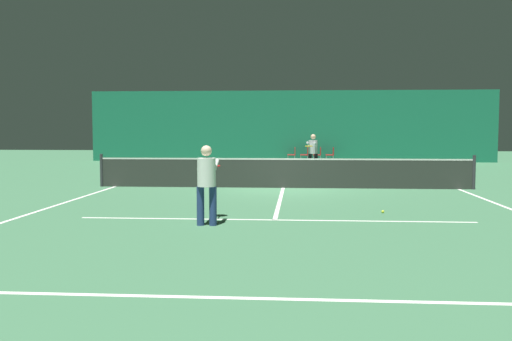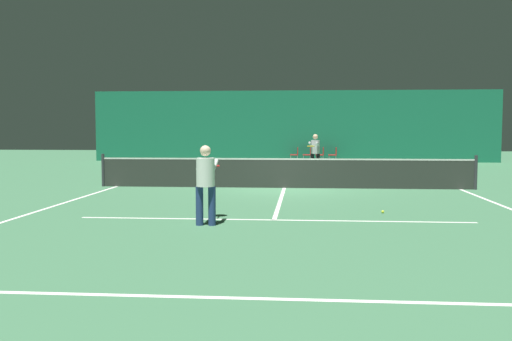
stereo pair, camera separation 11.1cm
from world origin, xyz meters
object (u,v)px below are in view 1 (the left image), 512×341
at_px(tennis_net, 283,172).
at_px(player_near, 207,179).
at_px(courtside_chair_0, 293,154).
at_px(courtside_chair_1, 305,154).
at_px(courtside_chair_3, 331,154).
at_px(courtside_chair_2, 318,154).
at_px(tennis_ball, 383,212).
at_px(player_far, 313,150).

height_order(tennis_net, player_near, player_near).
xyz_separation_m(courtside_chair_0, courtside_chair_1, (0.71, 0.00, 0.00)).
height_order(player_near, courtside_chair_3, player_near).
relative_size(courtside_chair_2, courtside_chair_3, 1.00).
height_order(tennis_net, courtside_chair_0, tennis_net).
distance_m(courtside_chair_0, courtside_chair_3, 2.13).
bearing_deg(tennis_ball, courtside_chair_3, 90.29).
relative_size(courtside_chair_3, tennis_ball, 12.73).
xyz_separation_m(player_far, courtside_chair_0, (-0.94, 7.23, -0.47)).
height_order(courtside_chair_0, courtside_chair_1, same).
bearing_deg(courtside_chair_2, tennis_net, -6.55).
distance_m(courtside_chair_1, courtside_chair_3, 1.42).
bearing_deg(player_near, courtside_chair_1, -7.29).
xyz_separation_m(courtside_chair_0, courtside_chair_3, (2.13, 0.00, 0.00)).
distance_m(courtside_chair_0, courtside_chair_2, 1.42).
bearing_deg(courtside_chair_3, player_near, -9.77).
relative_size(player_near, tennis_ball, 23.89).
relative_size(tennis_net, courtside_chair_3, 14.29).
height_order(player_near, courtside_chair_1, player_near).
bearing_deg(courtside_chair_0, tennis_net, -0.67).
xyz_separation_m(courtside_chair_1, courtside_chair_2, (0.71, 0.00, 0.00)).
bearing_deg(player_near, player_far, -11.34).
distance_m(player_far, courtside_chair_3, 7.34).
height_order(courtside_chair_0, courtside_chair_3, same).
distance_m(courtside_chair_0, tennis_ball, 19.18).
bearing_deg(courtside_chair_1, tennis_ball, 4.56).
bearing_deg(courtside_chair_1, player_near, -5.95).
bearing_deg(player_far, tennis_net, 2.08).
relative_size(tennis_net, courtside_chair_2, 14.29).
distance_m(tennis_net, courtside_chair_0, 13.80).
relative_size(tennis_net, player_far, 7.29).
bearing_deg(courtside_chair_1, player_far, 1.84).
bearing_deg(courtside_chair_2, courtside_chair_3, 90.00).
distance_m(courtside_chair_1, courtside_chair_2, 0.71).
xyz_separation_m(tennis_net, courtside_chair_0, (0.16, 13.80, -0.03)).
bearing_deg(player_near, tennis_net, -11.76).
height_order(courtside_chair_1, tennis_ball, courtside_chair_1).
bearing_deg(tennis_ball, courtside_chair_1, 94.56).
distance_m(tennis_net, tennis_ball, 5.79).
height_order(player_near, courtside_chair_2, player_near).
relative_size(courtside_chair_1, courtside_chair_3, 1.00).
height_order(player_far, courtside_chair_2, player_far).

